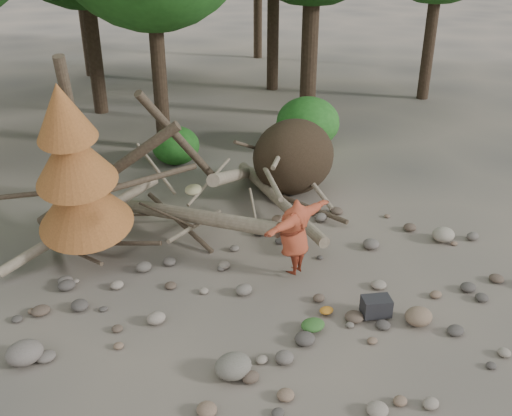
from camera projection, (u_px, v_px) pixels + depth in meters
ground at (307, 303)px, 10.67m from camera, size 120.00×120.00×0.00m
deadfall_pile at (276, 163)px, 14.45m from camera, size 8.55×5.24×3.30m
dead_conifer at (76, 172)px, 10.90m from camera, size 2.06×2.16×4.35m
bush_mid at (176, 145)px, 16.80m from camera, size 1.40×1.40×1.12m
bush_right at (308, 122)px, 18.02m from camera, size 2.00×2.00×1.60m
frisbee_thrower at (294, 236)px, 11.14m from camera, size 3.05×1.28×2.10m
backpack at (376, 309)px, 10.21m from camera, size 0.60×0.51×0.34m
cloth_green at (313, 327)px, 9.88m from camera, size 0.43×0.36×0.16m
cloth_orange at (326, 313)px, 10.31m from camera, size 0.27×0.22×0.10m
boulder_front_left at (233, 366)px, 8.86m from camera, size 0.59×0.53×0.36m
boulder_front_right at (419, 316)px, 10.04m from camera, size 0.50×0.45×0.30m
boulder_mid_right at (443, 235)px, 12.73m from camera, size 0.52×0.47×0.31m
boulder_mid_left at (24, 353)px, 9.14m from camera, size 0.59×0.53×0.36m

